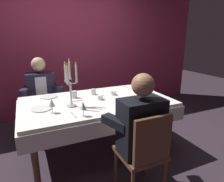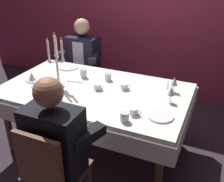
{
  "view_description": "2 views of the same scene",
  "coord_description": "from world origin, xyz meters",
  "px_view_note": "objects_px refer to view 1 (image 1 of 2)",
  "views": [
    {
      "loc": [
        -0.82,
        -2.31,
        1.56
      ],
      "look_at": [
        0.21,
        -0.02,
        0.85
      ],
      "focal_mm": 31.38,
      "sensor_mm": 36.0,
      "label": 1
    },
    {
      "loc": [
        1.15,
        -2.14,
        1.93
      ],
      "look_at": [
        0.23,
        -0.06,
        0.79
      ],
      "focal_mm": 42.27,
      "sensor_mm": 36.0,
      "label": 2
    }
  ],
  "objects_px": {
    "dinner_plate_1": "(41,109)",
    "wine_glass_2": "(52,103)",
    "candelabra": "(71,86)",
    "dinner_plate_2": "(49,97)",
    "wine_glass_1": "(83,106)",
    "coffee_cup_2": "(113,93)",
    "dining_table": "(97,109)",
    "coffee_cup_1": "(100,98)",
    "seated_diner_1": "(142,126)",
    "wine_glass_0": "(137,82)",
    "wine_glass_3": "(146,85)",
    "dinner_plate_0": "(156,98)",
    "water_tumbler_2": "(74,94)",
    "coffee_cup_0": "(145,100)",
    "water_tumbler_0": "(148,102)",
    "water_tumbler_1": "(93,92)",
    "seated_diner_0": "(41,89)"
  },
  "relations": [
    {
      "from": "water_tumbler_0",
      "to": "water_tumbler_2",
      "type": "xyz_separation_m",
      "value": [
        -0.75,
        0.65,
        0.01
      ]
    },
    {
      "from": "dining_table",
      "to": "coffee_cup_1",
      "type": "distance_m",
      "value": 0.15
    },
    {
      "from": "coffee_cup_1",
      "to": "water_tumbler_1",
      "type": "bearing_deg",
      "value": 90.08
    },
    {
      "from": "coffee_cup_2",
      "to": "seated_diner_1",
      "type": "distance_m",
      "value": 1.02
    },
    {
      "from": "dinner_plate_1",
      "to": "wine_glass_2",
      "type": "distance_m",
      "value": 0.23
    },
    {
      "from": "wine_glass_3",
      "to": "seated_diner_0",
      "type": "height_order",
      "value": "seated_diner_0"
    },
    {
      "from": "dinner_plate_2",
      "to": "wine_glass_3",
      "type": "distance_m",
      "value": 1.39
    },
    {
      "from": "coffee_cup_1",
      "to": "seated_diner_1",
      "type": "xyz_separation_m",
      "value": [
        0.08,
        -0.89,
        -0.03
      ]
    },
    {
      "from": "coffee_cup_2",
      "to": "dinner_plate_2",
      "type": "bearing_deg",
      "value": 161.87
    },
    {
      "from": "dinner_plate_0",
      "to": "seated_diner_0",
      "type": "relative_size",
      "value": 0.18
    },
    {
      "from": "dining_table",
      "to": "wine_glass_3",
      "type": "xyz_separation_m",
      "value": [
        0.78,
        0.03,
        0.23
      ]
    },
    {
      "from": "wine_glass_0",
      "to": "coffee_cup_1",
      "type": "distance_m",
      "value": 0.76
    },
    {
      "from": "dinner_plate_0",
      "to": "wine_glass_0",
      "type": "xyz_separation_m",
      "value": [
        -0.0,
        0.5,
        0.11
      ]
    },
    {
      "from": "wine_glass_3",
      "to": "water_tumbler_1",
      "type": "bearing_deg",
      "value": 163.12
    },
    {
      "from": "wine_glass_1",
      "to": "coffee_cup_2",
      "type": "distance_m",
      "value": 0.83
    },
    {
      "from": "water_tumbler_0",
      "to": "dining_table",
      "type": "bearing_deg",
      "value": 139.37
    },
    {
      "from": "wine_glass_0",
      "to": "coffee_cup_2",
      "type": "relative_size",
      "value": 1.24
    },
    {
      "from": "coffee_cup_0",
      "to": "coffee_cup_1",
      "type": "height_order",
      "value": "same"
    },
    {
      "from": "water_tumbler_1",
      "to": "coffee_cup_2",
      "type": "bearing_deg",
      "value": -28.71
    },
    {
      "from": "dinner_plate_1",
      "to": "water_tumbler_0",
      "type": "bearing_deg",
      "value": -17.69
    },
    {
      "from": "wine_glass_2",
      "to": "coffee_cup_2",
      "type": "distance_m",
      "value": 0.95
    },
    {
      "from": "coffee_cup_1",
      "to": "seated_diner_1",
      "type": "bearing_deg",
      "value": -84.67
    },
    {
      "from": "candelabra",
      "to": "dinner_plate_1",
      "type": "xyz_separation_m",
      "value": [
        -0.34,
        0.05,
        -0.25
      ]
    },
    {
      "from": "candelabra",
      "to": "wine_glass_1",
      "type": "bearing_deg",
      "value": -82.44
    },
    {
      "from": "seated_diner_1",
      "to": "wine_glass_2",
      "type": "bearing_deg",
      "value": 137.18
    },
    {
      "from": "candelabra",
      "to": "dinner_plate_2",
      "type": "height_order",
      "value": "candelabra"
    },
    {
      "from": "dinner_plate_0",
      "to": "water_tumbler_0",
      "type": "distance_m",
      "value": 0.32
    },
    {
      "from": "dinner_plate_2",
      "to": "coffee_cup_2",
      "type": "relative_size",
      "value": 1.76
    },
    {
      "from": "dinner_plate_0",
      "to": "wine_glass_1",
      "type": "distance_m",
      "value": 1.09
    },
    {
      "from": "candelabra",
      "to": "coffee_cup_2",
      "type": "xyz_separation_m",
      "value": [
        0.65,
        0.22,
        -0.23
      ]
    },
    {
      "from": "wine_glass_1",
      "to": "coffee_cup_1",
      "type": "xyz_separation_m",
      "value": [
        0.35,
        0.44,
        -0.09
      ]
    },
    {
      "from": "dining_table",
      "to": "seated_diner_0",
      "type": "xyz_separation_m",
      "value": [
        -0.62,
        0.89,
        0.11
      ]
    },
    {
      "from": "dinner_plate_1",
      "to": "wine_glass_0",
      "type": "height_order",
      "value": "wine_glass_0"
    },
    {
      "from": "water_tumbler_0",
      "to": "coffee_cup_1",
      "type": "xyz_separation_m",
      "value": [
        -0.46,
        0.44,
        -0.01
      ]
    },
    {
      "from": "dinner_plate_1",
      "to": "wine_glass_1",
      "type": "xyz_separation_m",
      "value": [
        0.39,
        -0.39,
        0.11
      ]
    },
    {
      "from": "dinner_plate_0",
      "to": "dinner_plate_1",
      "type": "height_order",
      "value": "same"
    },
    {
      "from": "wine_glass_3",
      "to": "wine_glass_2",
      "type": "bearing_deg",
      "value": -169.76
    },
    {
      "from": "dinner_plate_1",
      "to": "seated_diner_1",
      "type": "xyz_separation_m",
      "value": [
        0.82,
        -0.84,
        -0.01
      ]
    },
    {
      "from": "coffee_cup_1",
      "to": "candelabra",
      "type": "bearing_deg",
      "value": -165.73
    },
    {
      "from": "dinner_plate_2",
      "to": "wine_glass_2",
      "type": "distance_m",
      "value": 0.62
    },
    {
      "from": "dinner_plate_2",
      "to": "wine_glass_1",
      "type": "height_order",
      "value": "wine_glass_1"
    },
    {
      "from": "candelabra",
      "to": "water_tumbler_0",
      "type": "bearing_deg",
      "value": -21.14
    },
    {
      "from": "coffee_cup_2",
      "to": "dining_table",
      "type": "bearing_deg",
      "value": -157.82
    },
    {
      "from": "coffee_cup_0",
      "to": "seated_diner_0",
      "type": "relative_size",
      "value": 0.11
    },
    {
      "from": "dining_table",
      "to": "dinner_plate_0",
      "type": "height_order",
      "value": "dinner_plate_0"
    },
    {
      "from": "dinner_plate_0",
      "to": "wine_glass_3",
      "type": "bearing_deg",
      "value": 86.54
    },
    {
      "from": "wine_glass_2",
      "to": "coffee_cup_1",
      "type": "distance_m",
      "value": 0.68
    },
    {
      "from": "dinner_plate_0",
      "to": "coffee_cup_2",
      "type": "height_order",
      "value": "coffee_cup_2"
    },
    {
      "from": "water_tumbler_0",
      "to": "coffee_cup_2",
      "type": "height_order",
      "value": "water_tumbler_0"
    },
    {
      "from": "wine_glass_2",
      "to": "water_tumbler_2",
      "type": "bearing_deg",
      "value": 50.87
    }
  ]
}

